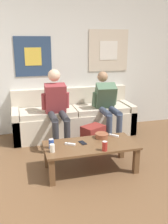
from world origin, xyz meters
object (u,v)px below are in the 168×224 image
object	(u,v)px
pillar_candle	(52,148)
cell_phone	(83,143)
person_seated_teen	(107,103)
drink_can_blue	(51,144)
couch	(74,119)
drink_can_red	(105,146)
game_controller_near_left	(70,144)
person_seated_adult	(57,105)
coffee_table	(91,148)
ceramic_bowl	(102,135)
backpack	(94,138)
game_controller_near_right	(114,135)

from	to	relation	value
pillar_candle	cell_phone	world-z (taller)	pillar_candle
person_seated_teen	drink_can_blue	world-z (taller)	person_seated_teen
couch	drink_can_red	xyz separation A→B (m)	(0.02, -1.62, 0.14)
game_controller_near_left	cell_phone	bearing A→B (deg)	4.68
person_seated_adult	pillar_candle	world-z (taller)	person_seated_adult
game_controller_near_left	cell_phone	size ratio (longest dim) A/B	0.94
coffee_table	ceramic_bowl	size ratio (longest dim) A/B	6.44
backpack	couch	bearing A→B (deg)	101.51
couch	drink_can_red	bearing A→B (deg)	-89.38
pillar_candle	person_seated_adult	bearing A→B (deg)	77.34
couch	pillar_candle	xyz separation A→B (m)	(-0.62, -1.48, 0.13)
person_seated_teen	game_controller_near_left	xyz separation A→B (m)	(-0.89, -1.00, -0.26)
drink_can_red	cell_phone	world-z (taller)	drink_can_red
pillar_candle	game_controller_near_right	xyz separation A→B (m)	(0.94, 0.29, -0.04)
ceramic_bowl	person_seated_teen	bearing A→B (deg)	65.25
drink_can_red	cell_phone	xyz separation A→B (m)	(-0.21, 0.30, -0.06)
ceramic_bowl	drink_can_blue	world-z (taller)	drink_can_blue
person_seated_adult	couch	bearing A→B (deg)	46.21
person_seated_teen	pillar_candle	xyz separation A→B (m)	(-1.15, -1.15, -0.23)
game_controller_near_left	pillar_candle	bearing A→B (deg)	-149.34
person_seated_teen	drink_can_red	world-z (taller)	person_seated_teen
person_seated_adult	game_controller_near_left	bearing A→B (deg)	-89.06
coffee_table	ceramic_bowl	world-z (taller)	ceramic_bowl
backpack	drink_can_red	xyz separation A→B (m)	(-0.13, -0.88, 0.25)
backpack	drink_can_red	size ratio (longest dim) A/B	3.40
drink_can_blue	game_controller_near_right	distance (m)	0.95
game_controller_near_right	cell_phone	world-z (taller)	game_controller_near_right
coffee_table	pillar_candle	size ratio (longest dim) A/B	10.81
couch	game_controller_near_left	size ratio (longest dim) A/B	16.08
person_seated_adult	game_controller_near_right	world-z (taller)	person_seated_adult
ceramic_bowl	game_controller_near_left	size ratio (longest dim) A/B	1.39
drink_can_blue	game_controller_near_left	world-z (taller)	drink_can_blue
couch	pillar_candle	distance (m)	1.61
backpack	cell_phone	distance (m)	0.70
person_seated_adult	ceramic_bowl	world-z (taller)	person_seated_adult
coffee_table	pillar_candle	xyz separation A→B (m)	(-0.53, -0.11, 0.11)
couch	pillar_candle	world-z (taller)	couch
person_seated_teen	couch	bearing A→B (deg)	147.65
drink_can_red	pillar_candle	bearing A→B (deg)	168.16
game_controller_near_left	drink_can_blue	bearing A→B (deg)	-171.73
backpack	drink_can_blue	size ratio (longest dim) A/B	3.40
ceramic_bowl	game_controller_near_left	xyz separation A→B (m)	(-0.49, -0.13, -0.03)
pillar_candle	drink_can_blue	bearing A→B (deg)	86.94
coffee_table	backpack	world-z (taller)	backpack
coffee_table	backpack	xyz separation A→B (m)	(0.25, 0.64, -0.13)
person_seated_teen	drink_can_red	distance (m)	1.40
person_seated_adult	person_seated_teen	bearing A→B (deg)	4.04
person_seated_teen	backpack	xyz separation A→B (m)	(-0.37, -0.41, -0.47)
drink_can_red	ceramic_bowl	bearing A→B (deg)	75.73
coffee_table	person_seated_adult	xyz separation A→B (m)	(-0.28, 0.98, 0.37)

